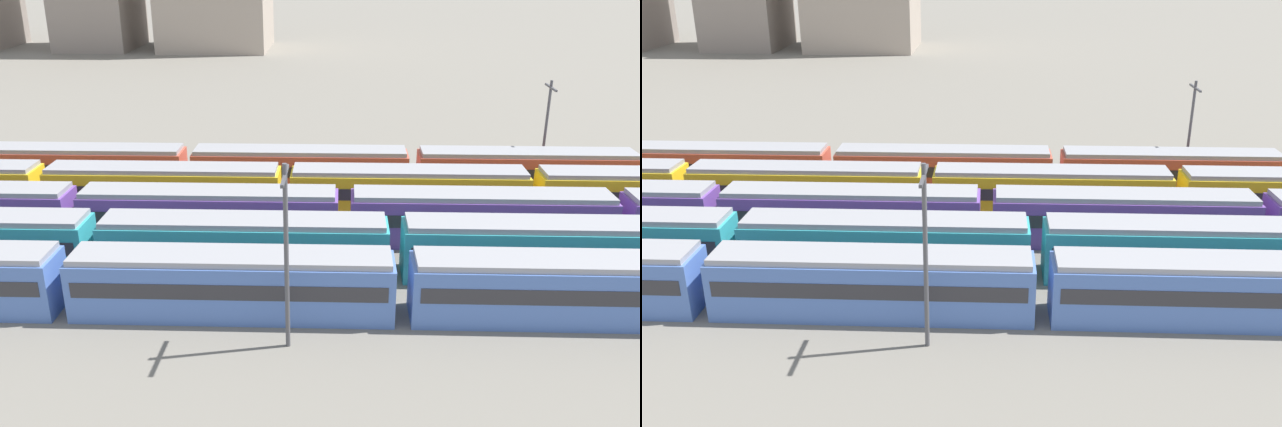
{
  "view_description": "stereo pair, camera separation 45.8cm",
  "coord_description": "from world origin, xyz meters",
  "views": [
    {
      "loc": [
        23.62,
        -33.21,
        19.32
      ],
      "look_at": [
        22.16,
        10.4,
        2.04
      ],
      "focal_mm": 37.71,
      "sensor_mm": 36.0,
      "label": 1
    },
    {
      "loc": [
        24.08,
        -33.19,
        19.32
      ],
      "look_at": [
        22.16,
        10.4,
        2.04
      ],
      "focal_mm": 37.71,
      "sensor_mm": 36.0,
      "label": 2
    }
  ],
  "objects": [
    {
      "name": "ground_plane",
      "position": [
        0.0,
        10.4,
        0.0
      ],
      "size": [
        600.0,
        600.0,
        0.0
      ],
      "primitive_type": "plane",
      "color": "slate"
    },
    {
      "name": "train_track_0",
      "position": [
        36.52,
        0.0,
        1.9
      ],
      "size": [
        93.6,
        3.06,
        3.75
      ],
      "color": "#4C70BC",
      "rests_on": "ground_plane"
    },
    {
      "name": "train_track_2",
      "position": [
        33.32,
        10.4,
        1.9
      ],
      "size": [
        93.6,
        3.06,
        3.75
      ],
      "color": "#6B429E",
      "rests_on": "ground_plane"
    },
    {
      "name": "train_track_3",
      "position": [
        38.22,
        15.6,
        1.9
      ],
      "size": [
        112.5,
        3.06,
        3.75
      ],
      "color": "yellow",
      "rests_on": "ground_plane"
    },
    {
      "name": "train_track_4",
      "position": [
        20.15,
        20.8,
        1.9
      ],
      "size": [
        55.8,
        3.06,
        3.75
      ],
      "color": "#BC4C38",
      "rests_on": "ground_plane"
    },
    {
      "name": "catenary_pole_0",
      "position": [
        20.96,
        -3.24,
        5.52
      ],
      "size": [
        0.24,
        3.2,
        9.94
      ],
      "color": "#4C4C51",
      "rests_on": "ground_plane"
    },
    {
      "name": "catenary_pole_1",
      "position": [
        41.24,
        24.0,
        5.02
      ],
      "size": [
        0.24,
        3.2,
        8.97
      ],
      "color": "#4C4C51",
      "rests_on": "ground_plane"
    }
  ]
}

